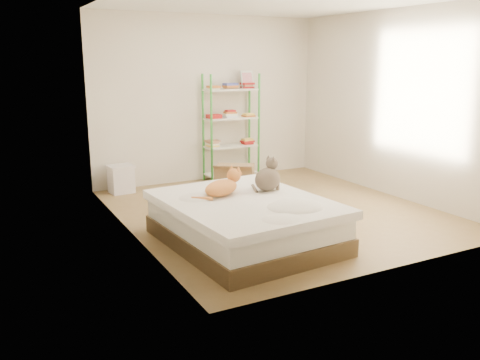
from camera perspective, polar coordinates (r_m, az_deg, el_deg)
room at (r=6.36m, az=4.26°, el=7.82°), size 3.81×4.21×2.61m
bed at (r=5.39m, az=0.54°, el=-4.68°), size 1.66×2.01×0.48m
orange_cat at (r=5.45m, az=-2.13°, el=-0.66°), size 0.61×0.50×0.22m
grey_cat at (r=5.63m, az=3.12°, el=0.64°), size 0.38×0.34×0.38m
shelf_unit at (r=8.19m, az=-0.95°, el=6.23°), size 0.88×0.36×1.74m
cardboard_box at (r=7.51m, az=-0.59°, el=0.17°), size 0.71×0.75×0.45m
white_bin at (r=7.64m, az=-13.21°, el=0.13°), size 0.39×0.35×0.41m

